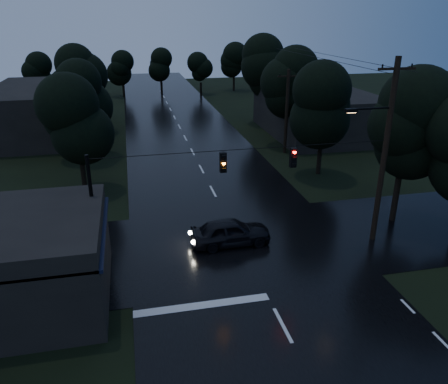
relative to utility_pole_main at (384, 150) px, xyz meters
name	(u,v)px	position (x,y,z in m)	size (l,w,h in m)	color
main_road	(192,152)	(-7.41, 19.00, -5.26)	(12.00, 120.00, 0.02)	black
cross_street	(240,244)	(-7.41, 1.00, -5.26)	(60.00, 9.00, 0.02)	black
building_far_right	(317,113)	(6.59, 23.00, -3.06)	(10.00, 14.00, 4.40)	black
building_far_left	(46,110)	(-21.41, 29.00, -2.76)	(10.00, 16.00, 5.00)	black
utility_pole_main	(384,150)	(0.00, 0.00, 0.00)	(3.50, 0.30, 10.00)	black
utility_pole_far	(287,111)	(0.89, 17.00, -1.38)	(2.00, 0.30, 7.50)	black
anchor_pole_left	(94,215)	(-14.91, 0.00, -2.26)	(0.18, 0.18, 6.00)	black
span_signals	(258,159)	(-6.85, -0.01, -0.01)	(15.00, 0.37, 1.12)	black
tree_corner_near	(407,125)	(2.59, 2.00, 0.74)	(4.48, 4.48, 9.44)	black
tree_left_a	(76,120)	(-16.41, 11.00, -0.02)	(3.92, 3.92, 8.26)	black
tree_left_b	(77,95)	(-17.01, 19.00, 0.36)	(4.20, 4.20, 8.85)	black
tree_left_c	(79,75)	(-17.61, 29.00, 0.74)	(4.48, 4.48, 9.44)	black
tree_right_a	(324,103)	(1.59, 11.00, 0.36)	(4.20, 4.20, 8.85)	black
tree_right_b	(294,83)	(2.19, 19.00, 0.74)	(4.48, 4.48, 9.44)	black
tree_right_c	(267,67)	(2.79, 29.00, 1.11)	(4.76, 4.76, 10.03)	black
car	(231,232)	(-7.94, 1.17, -4.51)	(1.77, 4.41, 1.50)	black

